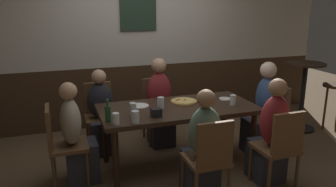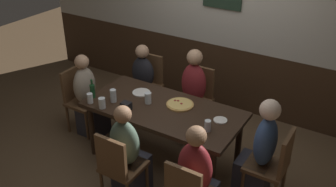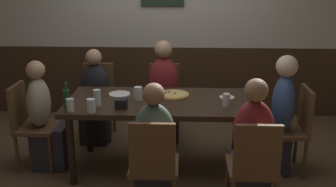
{
  "view_description": "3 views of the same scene",
  "coord_description": "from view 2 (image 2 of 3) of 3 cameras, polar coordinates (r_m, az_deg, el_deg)",
  "views": [
    {
      "loc": [
        -1.31,
        -3.44,
        1.91
      ],
      "look_at": [
        -0.08,
        0.13,
        0.87
      ],
      "focal_mm": 35.3,
      "sensor_mm": 36.0,
      "label": 1
    },
    {
      "loc": [
        2.03,
        -3.19,
        3.0
      ],
      "look_at": [
        0.01,
        0.09,
        0.89
      ],
      "focal_mm": 41.09,
      "sensor_mm": 36.0,
      "label": 2
    },
    {
      "loc": [
        0.24,
        -3.77,
        2.02
      ],
      "look_at": [
        0.08,
        -0.03,
        0.82
      ],
      "focal_mm": 43.31,
      "sensor_mm": 36.0,
      "label": 3
    }
  ],
  "objects": [
    {
      "name": "ground_plane",
      "position": [
        4.83,
        -0.63,
        -9.69
      ],
      "size": [
        12.0,
        12.0,
        0.0
      ],
      "primitive_type": "plane",
      "color": "brown"
    },
    {
      "name": "wall_back",
      "position": [
        5.52,
        8.61,
        10.5
      ],
      "size": [
        6.4,
        0.13,
        2.6
      ],
      "color": "#3D2819",
      "rests_on": "ground_plane"
    },
    {
      "name": "dining_table",
      "position": [
        4.45,
        -0.68,
        -3.01
      ],
      "size": [
        1.82,
        0.87,
        0.74
      ],
      "color": "black",
      "rests_on": "ground_plane"
    },
    {
      "name": "chair_mid_far",
      "position": [
        5.17,
        4.37,
        -0.33
      ],
      "size": [
        0.4,
        0.4,
        0.88
      ],
      "color": "brown",
      "rests_on": "ground_plane"
    },
    {
      "name": "chair_head_west",
      "position": [
        5.27,
        -12.98,
        -0.47
      ],
      "size": [
        0.4,
        0.4,
        0.88
      ],
      "color": "brown",
      "rests_on": "ground_plane"
    },
    {
      "name": "chair_head_east",
      "position": [
        4.12,
        15.41,
        -9.96
      ],
      "size": [
        0.4,
        0.4,
        0.88
      ],
      "color": "brown",
      "rests_on": "ground_plane"
    },
    {
      "name": "chair_left_far",
      "position": [
        5.54,
        -3.0,
        1.79
      ],
      "size": [
        0.4,
        0.4,
        0.88
      ],
      "color": "brown",
      "rests_on": "ground_plane"
    },
    {
      "name": "chair_mid_near",
      "position": [
        3.98,
        -7.32,
        -10.51
      ],
      "size": [
        0.4,
        0.4,
        0.88
      ],
      "color": "brown",
      "rests_on": "ground_plane"
    },
    {
      "name": "person_mid_far",
      "position": [
        5.04,
        3.53,
        -0.94
      ],
      "size": [
        0.34,
        0.37,
        1.2
      ],
      "color": "#2D2D38",
      "rests_on": "ground_plane"
    },
    {
      "name": "person_right_near",
      "position": [
        3.75,
        4.23,
        -13.34
      ],
      "size": [
        0.34,
        0.37,
        1.17
      ],
      "color": "#2D2D38",
      "rests_on": "ground_plane"
    },
    {
      "name": "person_head_west",
      "position": [
        5.18,
        -11.64,
        -1.17
      ],
      "size": [
        0.37,
        0.34,
        1.13
      ],
      "color": "#2D2D38",
      "rests_on": "ground_plane"
    },
    {
      "name": "person_head_east",
      "position": [
        4.14,
        13.32,
        -9.14
      ],
      "size": [
        0.37,
        0.34,
        1.2
      ],
      "color": "#2D2D38",
      "rests_on": "ground_plane"
    },
    {
      "name": "person_left_far",
      "position": [
        5.43,
        -3.96,
        0.77
      ],
      "size": [
        0.34,
        0.37,
        1.1
      ],
      "color": "#2D2D38",
      "rests_on": "ground_plane"
    },
    {
      "name": "person_mid_near",
      "position": [
        4.1,
        -5.88,
        -9.57
      ],
      "size": [
        0.34,
        0.37,
        1.13
      ],
      "color": "#2D2D38",
      "rests_on": "ground_plane"
    },
    {
      "name": "pizza",
      "position": [
        4.45,
        1.79,
        -1.62
      ],
      "size": [
        0.32,
        0.32,
        0.03
      ],
      "color": "tan",
      "rests_on": "dining_table"
    },
    {
      "name": "tumbler_water",
      "position": [
        4.44,
        -9.75,
        -1.51
      ],
      "size": [
        0.08,
        0.08,
        0.13
      ],
      "color": "silver",
      "rests_on": "dining_table"
    },
    {
      "name": "beer_glass_half",
      "position": [
        4.55,
        -8.11,
        -0.44
      ],
      "size": [
        0.07,
        0.07,
        0.16
      ],
      "color": "silver",
      "rests_on": "dining_table"
    },
    {
      "name": "beer_glass_tall",
      "position": [
        4.01,
        5.9,
        -4.83
      ],
      "size": [
        0.07,
        0.07,
        0.12
      ],
      "color": "silver",
      "rests_on": "dining_table"
    },
    {
      "name": "pint_glass_stout",
      "position": [
        4.47,
        -3.01,
        -0.76
      ],
      "size": [
        0.08,
        0.08,
        0.13
      ],
      "color": "silver",
      "rests_on": "dining_table"
    },
    {
      "name": "tumbler_short",
      "position": [
        4.57,
        -11.48,
        -0.79
      ],
      "size": [
        0.07,
        0.07,
        0.12
      ],
      "color": "silver",
      "rests_on": "dining_table"
    },
    {
      "name": "beer_bottle_green",
      "position": [
        4.66,
        -11.14,
        0.42
      ],
      "size": [
        0.06,
        0.06,
        0.24
      ],
      "color": "#194723",
      "rests_on": "dining_table"
    },
    {
      "name": "plate_white_large",
      "position": [
        4.73,
        -3.97,
        0.16
      ],
      "size": [
        0.22,
        0.22,
        0.01
      ],
      "primitive_type": "cylinder",
      "color": "white",
      "rests_on": "dining_table"
    },
    {
      "name": "plate_white_small",
      "position": [
        4.21,
        7.77,
        -3.94
      ],
      "size": [
        0.15,
        0.15,
        0.01
      ],
      "primitive_type": "cylinder",
      "color": "white",
      "rests_on": "dining_table"
    },
    {
      "name": "condiment_caddy",
      "position": [
        4.38,
        -6.22,
        -1.84
      ],
      "size": [
        0.11,
        0.09,
        0.09
      ],
      "primitive_type": "cube",
      "color": "black",
      "rests_on": "dining_table"
    }
  ]
}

